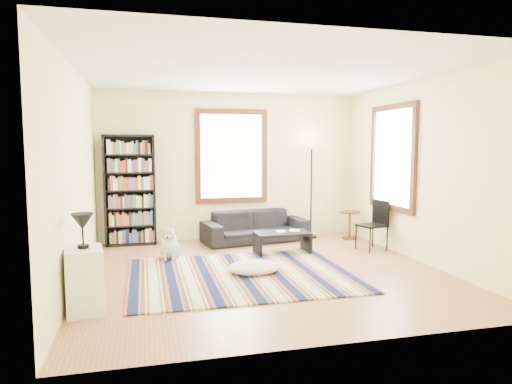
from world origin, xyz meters
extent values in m
cube|color=#A16B49|center=(0.00, 0.00, -0.05)|extent=(5.00, 5.00, 0.10)
cube|color=white|center=(0.00, 0.00, 2.85)|extent=(5.00, 5.00, 0.10)
cube|color=#FAEFA8|center=(0.00, 2.55, 1.40)|extent=(5.00, 0.10, 2.80)
cube|color=#FAEFA8|center=(0.00, -2.55, 1.40)|extent=(5.00, 0.10, 2.80)
cube|color=#FAEFA8|center=(-2.55, 0.00, 1.40)|extent=(0.10, 5.00, 2.80)
cube|color=#FAEFA8|center=(2.55, 0.00, 1.40)|extent=(0.10, 5.00, 2.80)
cube|color=white|center=(0.00, 2.47, 1.60)|extent=(1.20, 0.06, 1.60)
cube|color=white|center=(2.47, 0.80, 1.60)|extent=(0.06, 1.20, 1.60)
cube|color=#0C163F|center=(-0.36, -0.12, 0.01)|extent=(3.05, 2.44, 0.02)
imported|color=black|center=(0.36, 2.05, 0.29)|extent=(1.08, 2.07, 0.57)
cube|color=black|center=(-1.90, 2.32, 1.00)|extent=(0.90, 0.30, 2.00)
cube|color=black|center=(0.58, 1.01, 0.18)|extent=(1.02, 0.79, 0.36)
imported|color=beige|center=(0.48, 1.01, 0.37)|extent=(0.18, 0.22, 0.02)
imported|color=beige|center=(0.73, 1.06, 0.37)|extent=(0.23, 0.27, 0.02)
ellipsoid|color=beige|center=(-0.17, -0.08, 0.09)|extent=(0.89, 0.77, 0.19)
cylinder|color=#4D2213|center=(2.20, 1.84, 0.27)|extent=(0.53, 0.53, 0.54)
cube|color=black|center=(2.15, 0.87, 0.43)|extent=(0.50, 0.49, 0.86)
cube|color=white|center=(-2.30, -1.07, 0.35)|extent=(0.45, 0.55, 0.70)
camera|label=1|loc=(-1.65, -6.18, 1.79)|focal=32.00mm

